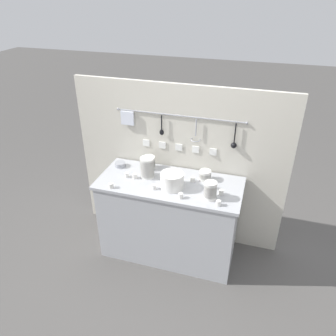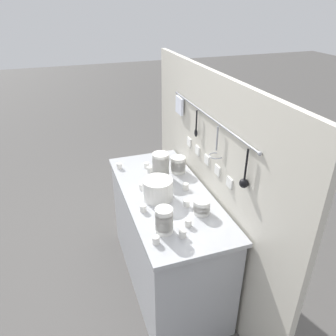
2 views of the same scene
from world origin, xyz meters
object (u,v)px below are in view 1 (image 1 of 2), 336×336
(plate_stack, at_px, (172,180))
(cup_edge_near, at_px, (127,175))
(cup_by_caddy, at_px, (111,185))
(bowl_stack_nested_right, at_px, (149,163))
(steel_mixing_bowl, at_px, (120,164))
(bowl_stack_back_corner, at_px, (205,175))
(cup_beside_plates, at_px, (213,187))
(cup_front_left, at_px, (218,203))
(cup_edge_far, at_px, (154,187))
(cup_front_right, at_px, (175,172))
(cup_mid_row, at_px, (193,179))
(cup_centre, at_px, (221,192))
(bowl_stack_short_front, at_px, (210,191))
(bowl_stack_tall_left, at_px, (147,167))
(cup_back_left, at_px, (181,196))
(cup_back_right, at_px, (135,176))

(plate_stack, xyz_separation_m, cup_edge_near, (-0.47, 0.05, -0.05))
(plate_stack, height_order, cup_by_caddy, plate_stack)
(bowl_stack_nested_right, distance_m, steel_mixing_bowl, 0.31)
(bowl_stack_back_corner, height_order, plate_stack, plate_stack)
(cup_beside_plates, distance_m, cup_front_left, 0.26)
(bowl_stack_nested_right, height_order, cup_edge_far, bowl_stack_nested_right)
(cup_beside_plates, bearing_deg, cup_by_caddy, -164.06)
(steel_mixing_bowl, bearing_deg, cup_by_caddy, -77.74)
(cup_edge_near, relative_size, cup_front_right, 1.00)
(cup_by_caddy, xyz_separation_m, cup_mid_row, (0.70, 0.33, 0.00))
(cup_centre, bearing_deg, bowl_stack_nested_right, 161.56)
(bowl_stack_short_front, height_order, cup_edge_far, bowl_stack_short_front)
(cup_front_right, relative_size, cup_edge_far, 1.00)
(bowl_stack_nested_right, bearing_deg, bowl_stack_tall_left, -76.13)
(bowl_stack_tall_left, distance_m, steel_mixing_bowl, 0.37)
(cup_edge_near, bearing_deg, bowl_stack_back_corner, 13.28)
(cup_edge_near, xyz_separation_m, cup_edge_far, (0.32, -0.12, 0.00))
(cup_mid_row, bearing_deg, plate_stack, -135.87)
(bowl_stack_nested_right, relative_size, cup_front_left, 2.75)
(bowl_stack_nested_right, relative_size, cup_back_left, 2.75)
(cup_front_left, bearing_deg, cup_back_right, 166.41)
(cup_back_left, distance_m, cup_by_caddy, 0.66)
(cup_front_left, bearing_deg, bowl_stack_tall_left, 160.14)
(cup_by_caddy, bearing_deg, bowl_stack_back_corner, 26.09)
(cup_mid_row, distance_m, cup_edge_far, 0.39)
(plate_stack, distance_m, cup_back_left, 0.19)
(cup_edge_near, relative_size, cup_centre, 1.00)
(cup_beside_plates, bearing_deg, bowl_stack_tall_left, 177.65)
(bowl_stack_tall_left, distance_m, cup_centre, 0.75)
(cup_front_right, distance_m, cup_centre, 0.54)
(cup_front_left, bearing_deg, cup_front_right, 142.15)
(steel_mixing_bowl, xyz_separation_m, cup_by_caddy, (0.09, -0.40, 0.00))
(cup_edge_near, distance_m, cup_back_left, 0.62)
(cup_front_right, bearing_deg, cup_edge_near, -156.76)
(cup_front_right, height_order, cup_beside_plates, same)
(bowl_stack_nested_right, bearing_deg, cup_mid_row, -13.65)
(plate_stack, distance_m, cup_front_right, 0.24)
(plate_stack, xyz_separation_m, cup_centre, (0.45, 0.02, -0.05))
(steel_mixing_bowl, height_order, cup_back_right, cup_back_right)
(cup_mid_row, bearing_deg, cup_edge_far, -143.39)
(steel_mixing_bowl, bearing_deg, cup_edge_near, -49.90)
(plate_stack, xyz_separation_m, cup_by_caddy, (-0.54, -0.17, -0.05))
(bowl_stack_nested_right, relative_size, bowl_stack_short_front, 0.79)
(bowl_stack_nested_right, distance_m, cup_front_right, 0.29)
(plate_stack, distance_m, cup_beside_plates, 0.38)
(cup_by_caddy, bearing_deg, plate_stack, 17.64)
(bowl_stack_tall_left, bearing_deg, cup_front_right, 26.26)
(bowl_stack_back_corner, relative_size, cup_mid_row, 2.31)
(cup_front_right, bearing_deg, cup_centre, -23.75)
(bowl_stack_tall_left, xyz_separation_m, bowl_stack_back_corner, (0.55, 0.11, -0.05))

